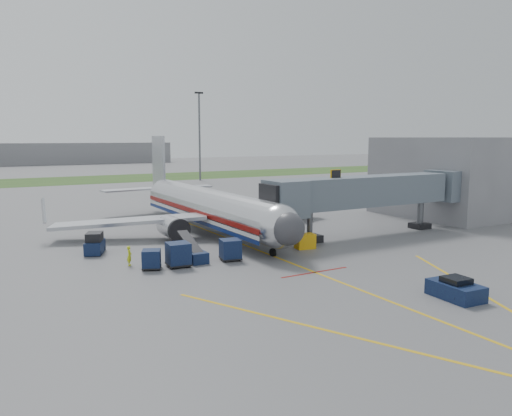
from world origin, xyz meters
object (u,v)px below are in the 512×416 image
baggage_tug (95,244)px  ramp_worker (129,256)px  belt_loader (193,254)px  airliner (208,207)px  pushback_tug (456,289)px

baggage_tug → ramp_worker: 5.75m
belt_loader → ramp_worker: 5.07m
airliner → belt_loader: 13.11m
pushback_tug → belt_loader: bearing=121.1°
airliner → baggage_tug: airliner is taller
baggage_tug → belt_loader: belt_loader is taller
ramp_worker → belt_loader: bearing=-72.0°
airliner → baggage_tug: (-12.93, -4.81, -1.82)m
baggage_tug → ramp_worker: bearing=-75.2°
baggage_tug → ramp_worker: baggage_tug is taller
pushback_tug → belt_loader: size_ratio=0.79×
belt_loader → ramp_worker: bearing=170.5°
airliner → pushback_tug: size_ratio=10.54×
pushback_tug → baggage_tug: size_ratio=1.14×
ramp_worker → pushback_tug: bearing=-112.1°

